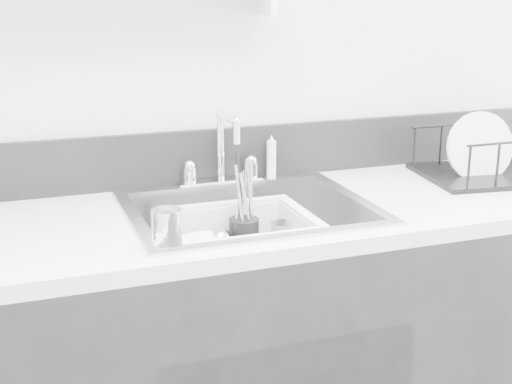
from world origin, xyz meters
name	(u,v)px	position (x,y,z in m)	size (l,w,h in m)	color
counter_run	(250,364)	(0.00, 1.19, 0.46)	(3.20, 0.62, 0.92)	black
backsplash	(216,155)	(0.00, 1.49, 1.00)	(3.20, 0.02, 0.16)	black
sink	(250,241)	(0.00, 1.19, 0.83)	(0.64, 0.52, 0.20)	silver
faucet	(222,165)	(0.00, 1.44, 0.98)	(0.26, 0.18, 0.23)	silver
side_sprayer	(271,157)	(0.16, 1.44, 0.99)	(0.03, 0.03, 0.14)	white
wash_tub	(239,246)	(-0.04, 1.17, 0.83)	(0.39, 0.32, 0.15)	white
plate_stack	(211,264)	(-0.12, 1.16, 0.79)	(0.23, 0.22, 0.09)	white
utensil_cup	(244,234)	(0.00, 1.25, 0.83)	(0.08, 0.08, 0.28)	black
ladle	(240,253)	(-0.03, 1.17, 0.81)	(0.27, 0.10, 0.08)	silver
tumbler_in_tub	(282,238)	(0.11, 1.23, 0.81)	(0.06, 0.06, 0.09)	white
tumbler_counter	(167,230)	(-0.27, 0.97, 0.97)	(0.07, 0.07, 0.09)	white
dish_rack	(494,153)	(0.82, 1.25, 1.00)	(0.43, 0.32, 0.15)	black
bowl_small	(284,259)	(0.08, 1.14, 0.78)	(0.11, 0.11, 0.03)	white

